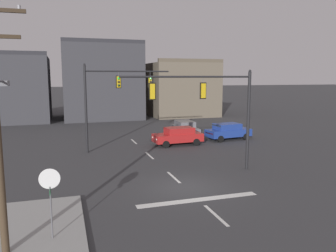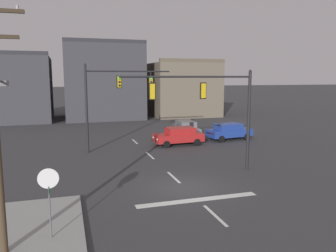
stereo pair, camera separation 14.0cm
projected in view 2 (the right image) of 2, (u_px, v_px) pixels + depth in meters
name	position (u px, v px, depth m)	size (l,w,h in m)	color
ground_plane	(185.00, 187.00, 18.75)	(400.00, 400.00, 0.00)	#353538
sidewalk_near_corner	(16.00, 240.00, 12.58)	(5.00, 8.00, 0.15)	gray
stop_bar_paint	(198.00, 200.00, 16.86)	(6.40, 0.50, 0.01)	silver
lane_centreline	(174.00, 177.00, 20.64)	(0.16, 26.40, 0.01)	silver
signal_mast_near_side	(213.00, 102.00, 21.07)	(8.55, 0.40, 6.59)	black
signal_mast_far_side	(111.00, 93.00, 27.23)	(7.04, 0.36, 7.18)	black
stop_sign	(49.00, 186.00, 12.30)	(0.76, 0.64, 2.83)	#56565B
car_lot_nearside	(186.00, 128.00, 34.58)	(2.06, 4.52, 1.61)	slate
car_lot_middle	(229.00, 131.00, 32.78)	(4.60, 2.32, 1.61)	navy
car_lot_farside	(179.00, 136.00, 30.26)	(4.52, 2.08, 1.61)	#A81E1E
building_row	(112.00, 86.00, 51.05)	(32.86, 13.14, 11.12)	#38383D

